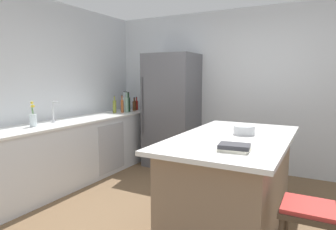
# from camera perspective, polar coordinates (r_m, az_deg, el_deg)

# --- Properties ---
(ground_plane) EXTENTS (7.20, 7.20, 0.00)m
(ground_plane) POSITION_cam_1_polar(r_m,az_deg,el_deg) (3.17, 4.68, -21.17)
(ground_plane) COLOR brown
(wall_rear) EXTENTS (6.00, 0.10, 2.60)m
(wall_rear) POSITION_cam_1_polar(r_m,az_deg,el_deg) (4.94, 15.42, 4.60)
(wall_rear) COLOR silver
(wall_rear) RESTS_ON ground_plane
(wall_left) EXTENTS (0.10, 6.00, 2.60)m
(wall_left) POSITION_cam_1_polar(r_m,az_deg,el_deg) (4.39, -25.95, 3.82)
(wall_left) COLOR silver
(wall_left) RESTS_ON ground_plane
(counter_run_left) EXTENTS (0.67, 3.16, 0.90)m
(counter_run_left) POSITION_cam_1_polar(r_m,az_deg,el_deg) (4.57, -17.13, -6.43)
(counter_run_left) COLOR silver
(counter_run_left) RESTS_ON ground_plane
(kitchen_island) EXTENTS (1.06, 1.91, 0.92)m
(kitchen_island) POSITION_cam_1_polar(r_m,az_deg,el_deg) (3.14, 12.36, -12.27)
(kitchen_island) COLOR #8E755B
(kitchen_island) RESTS_ON ground_plane
(refrigerator) EXTENTS (0.82, 0.72, 1.90)m
(refrigerator) POSITION_cam_1_polar(r_m,az_deg,el_deg) (5.02, 0.73, 0.89)
(refrigerator) COLOR #56565B
(refrigerator) RESTS_ON ground_plane
(bar_stool) EXTENTS (0.36, 0.36, 0.63)m
(bar_stool) POSITION_cam_1_polar(r_m,az_deg,el_deg) (2.40, 25.41, -17.96)
(bar_stool) COLOR #473828
(bar_stool) RESTS_ON ground_plane
(sink_faucet) EXTENTS (0.15, 0.05, 0.30)m
(sink_faucet) POSITION_cam_1_polar(r_m,az_deg,el_deg) (4.26, -21.29, 0.72)
(sink_faucet) COLOR silver
(sink_faucet) RESTS_ON counter_run_left
(flower_vase) EXTENTS (0.09, 0.09, 0.32)m
(flower_vase) POSITION_cam_1_polar(r_m,az_deg,el_deg) (4.01, -24.72, -0.65)
(flower_vase) COLOR silver
(flower_vase) RESTS_ON counter_run_left
(hot_sauce_bottle) EXTENTS (0.05, 0.05, 0.25)m
(hot_sauce_bottle) POSITION_cam_1_polar(r_m,az_deg,el_deg) (5.56, -6.11, 1.98)
(hot_sauce_bottle) COLOR red
(hot_sauce_bottle) RESTS_ON counter_run_left
(syrup_bottle) EXTENTS (0.07, 0.07, 0.24)m
(syrup_bottle) POSITION_cam_1_polar(r_m,az_deg,el_deg) (5.48, -6.55, 1.87)
(syrup_bottle) COLOR #5B3319
(syrup_bottle) RESTS_ON counter_run_left
(soda_bottle) EXTENTS (0.07, 0.07, 0.35)m
(soda_bottle) POSITION_cam_1_polar(r_m,az_deg,el_deg) (5.47, -8.44, 2.35)
(soda_bottle) COLOR silver
(soda_bottle) RESTS_ON counter_run_left
(wine_bottle) EXTENTS (0.06, 0.06, 0.35)m
(wine_bottle) POSITION_cam_1_polar(r_m,az_deg,el_deg) (5.30, -7.68, 2.19)
(wine_bottle) COLOR #19381E
(wine_bottle) RESTS_ON counter_run_left
(gin_bottle) EXTENTS (0.07, 0.07, 0.36)m
(gin_bottle) POSITION_cam_1_polar(r_m,az_deg,el_deg) (5.23, -8.06, 2.09)
(gin_bottle) COLOR #8CB79E
(gin_bottle) RESTS_ON counter_run_left
(vinegar_bottle) EXTENTS (0.05, 0.05, 0.31)m
(vinegar_bottle) POSITION_cam_1_polar(r_m,az_deg,el_deg) (5.16, -8.89, 1.78)
(vinegar_bottle) COLOR #994C23
(vinegar_bottle) RESTS_ON counter_run_left
(olive_oil_bottle) EXTENTS (0.06, 0.06, 0.29)m
(olive_oil_bottle) POSITION_cam_1_polar(r_m,az_deg,el_deg) (5.15, -10.34, 1.69)
(olive_oil_bottle) COLOR olive
(olive_oil_bottle) RESTS_ON counter_run_left
(cookbook_stack) EXTENTS (0.26, 0.20, 0.06)m
(cookbook_stack) POSITION_cam_1_polar(r_m,az_deg,el_deg) (2.42, 12.73, -6.19)
(cookbook_stack) COLOR silver
(cookbook_stack) RESTS_ON kitchen_island
(mixing_bowl) EXTENTS (0.22, 0.22, 0.09)m
(mixing_bowl) POSITION_cam_1_polar(r_m,az_deg,el_deg) (3.13, 14.56, -2.87)
(mixing_bowl) COLOR #B2B5BA
(mixing_bowl) RESTS_ON kitchen_island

